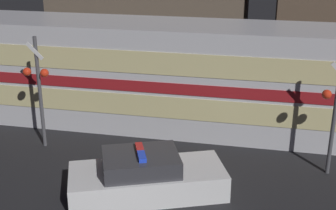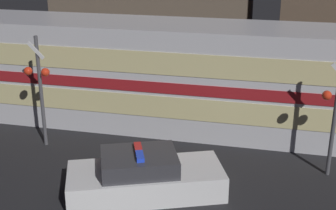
# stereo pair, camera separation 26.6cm
# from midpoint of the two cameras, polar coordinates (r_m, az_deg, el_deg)

# --- Properties ---
(train) EXTENTS (22.89, 2.92, 3.84)m
(train) POSITION_cam_midpoint_polar(r_m,az_deg,el_deg) (17.02, 1.48, 3.48)
(train) COLOR silver
(train) RESTS_ON ground_plane
(police_car) EXTENTS (4.61, 3.22, 1.35)m
(police_car) POSITION_cam_midpoint_polar(r_m,az_deg,el_deg) (13.06, -3.29, -8.80)
(police_car) COLOR silver
(police_car) RESTS_ON ground_plane
(crossing_signal_near) EXTENTS (0.88, 0.34, 3.64)m
(crossing_signal_near) POSITION_cam_midpoint_polar(r_m,az_deg,el_deg) (14.17, 19.29, -0.22)
(crossing_signal_near) COLOR #4C4C51
(crossing_signal_near) RESTS_ON ground_plane
(crossing_signal_far) EXTENTS (0.88, 0.34, 3.78)m
(crossing_signal_far) POSITION_cam_midpoint_polar(r_m,az_deg,el_deg) (15.78, -16.02, 2.51)
(crossing_signal_far) COLOR #4C4C51
(crossing_signal_far) RESTS_ON ground_plane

